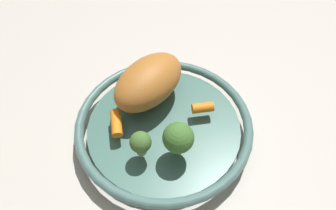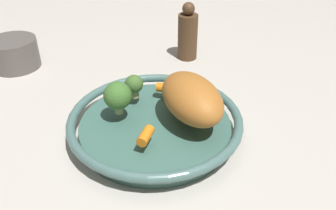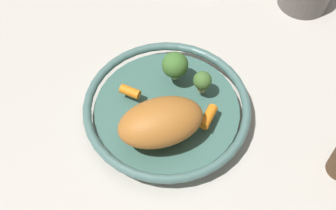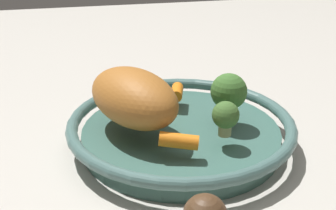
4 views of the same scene
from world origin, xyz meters
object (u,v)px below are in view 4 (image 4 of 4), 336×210
(broccoli_floret_edge, at_px, (229,92))
(baby_carrot_right, at_px, (177,92))
(roast_chicken_piece, at_px, (134,97))
(serving_bowl, at_px, (181,131))
(broccoli_floret_small, at_px, (226,116))
(baby_carrot_near_rim, at_px, (179,141))

(broccoli_floret_edge, bearing_deg, baby_carrot_right, 35.91)
(roast_chicken_piece, bearing_deg, serving_bowl, -91.13)
(baby_carrot_right, bearing_deg, broccoli_floret_small, -165.77)
(baby_carrot_right, distance_m, broccoli_floret_small, 0.15)
(broccoli_floret_small, height_order, broccoli_floret_edge, broccoli_floret_edge)
(baby_carrot_right, bearing_deg, broccoli_floret_edge, -144.09)
(roast_chicken_piece, height_order, broccoli_floret_edge, roast_chicken_piece)
(broccoli_floret_small, bearing_deg, serving_bowl, 36.13)
(serving_bowl, height_order, broccoli_floret_edge, broccoli_floret_edge)
(baby_carrot_near_rim, bearing_deg, serving_bowl, -15.27)
(baby_carrot_near_rim, distance_m, broccoli_floret_small, 0.08)
(baby_carrot_near_rim, relative_size, broccoli_floret_small, 1.04)
(serving_bowl, bearing_deg, broccoli_floret_edge, -93.98)
(serving_bowl, bearing_deg, broccoli_floret_small, -143.87)
(baby_carrot_near_rim, distance_m, broccoli_floret_edge, 0.13)
(broccoli_floret_edge, bearing_deg, baby_carrot_near_rim, 130.73)
(serving_bowl, distance_m, baby_carrot_near_rim, 0.10)
(serving_bowl, xyz_separation_m, broccoli_floret_small, (-0.07, -0.05, 0.05))
(roast_chicken_piece, distance_m, broccoli_floret_small, 0.14)
(broccoli_floret_small, bearing_deg, roast_chicken_piece, 60.67)
(roast_chicken_piece, bearing_deg, baby_carrot_right, -46.74)
(baby_carrot_right, xyz_separation_m, baby_carrot_near_rim, (-0.17, 0.04, 0.00))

